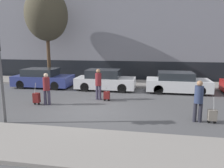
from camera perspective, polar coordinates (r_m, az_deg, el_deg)
name	(u,v)px	position (r m, az deg, el deg)	size (l,w,h in m)	color
ground_plane	(92,110)	(10.47, -5.35, -6.79)	(80.00, 80.00, 0.00)	#4C4C4F
sidewalk_near	(59,144)	(7.16, -13.65, -15.07)	(28.00, 2.50, 0.12)	gray
sidewalk_far	(115,83)	(17.12, 0.89, 0.31)	(28.00, 3.00, 0.12)	gray
building_facade	(122,7)	(20.90, 2.75, 19.51)	(28.00, 3.35, 12.74)	slate
parked_car_0	(43,78)	(16.46, -17.63, 1.42)	(4.10, 1.91, 1.34)	navy
parked_car_1	(105,80)	(14.76, -1.86, 0.95)	(3.97, 1.70, 1.38)	silver
parked_car_2	(177,83)	(14.64, 16.66, 0.33)	(3.98, 1.88, 1.31)	silver
pedestrian_left	(47,87)	(11.58, -16.74, -0.77)	(0.35, 0.34, 1.65)	#383347
trolley_left	(37,98)	(11.88, -19.12, -3.43)	(0.34, 0.29, 1.15)	maroon
pedestrian_center	(98,82)	(12.12, -3.59, 0.42)	(0.34, 0.34, 1.73)	#383347
trolley_center	(107,95)	(11.96, -1.38, -2.97)	(0.34, 0.29, 1.06)	maroon
pedestrian_right	(199,99)	(9.32, 21.69, -3.59)	(0.35, 0.34, 1.69)	#23232D
trolley_right	(212,115)	(9.55, 24.74, -7.41)	(0.34, 0.29, 1.09)	slate
bare_tree_near_crossing	(46,15)	(18.56, -16.75, 16.90)	(3.31, 3.31, 7.22)	#4C3826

